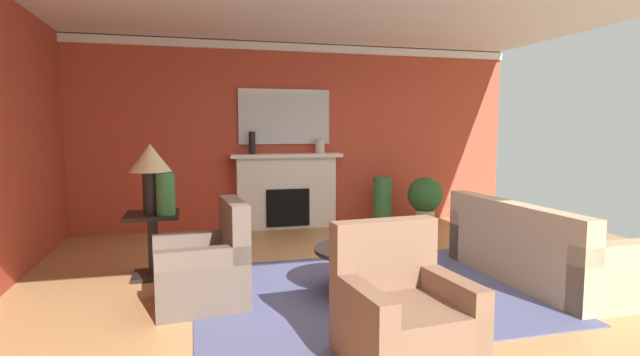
% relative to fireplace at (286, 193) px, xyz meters
% --- Properties ---
extents(ground_plane, '(9.05, 9.05, 0.00)m').
position_rel_fireplace_xyz_m(ground_plane, '(0.20, -3.02, -0.57)').
color(ground_plane, tan).
extents(wall_fireplace, '(7.56, 0.12, 2.99)m').
position_rel_fireplace_xyz_m(wall_fireplace, '(0.20, 0.21, 0.92)').
color(wall_fireplace, '#B7422D').
rests_on(wall_fireplace, ground_plane).
extents(crown_moulding, '(7.56, 0.08, 0.12)m').
position_rel_fireplace_xyz_m(crown_moulding, '(0.20, 0.13, 2.33)').
color(crown_moulding, white).
extents(area_rug, '(3.29, 2.65, 0.01)m').
position_rel_fireplace_xyz_m(area_rug, '(0.15, -3.31, -0.57)').
color(area_rug, '#4C517A').
rests_on(area_rug, ground_plane).
extents(fireplace, '(1.80, 0.35, 1.21)m').
position_rel_fireplace_xyz_m(fireplace, '(0.00, 0.00, 0.00)').
color(fireplace, white).
rests_on(fireplace, ground_plane).
extents(mantel_mirror, '(1.49, 0.04, 0.88)m').
position_rel_fireplace_xyz_m(mantel_mirror, '(-0.00, 0.12, 1.23)').
color(mantel_mirror, silver).
extents(sofa, '(0.95, 2.12, 0.85)m').
position_rel_fireplace_xyz_m(sofa, '(2.03, -3.42, -0.27)').
color(sofa, tan).
rests_on(sofa, ground_plane).
extents(armchair_near_window, '(0.87, 0.87, 0.95)m').
position_rel_fireplace_xyz_m(armchair_near_window, '(-1.38, -3.23, -0.27)').
color(armchair_near_window, brown).
rests_on(armchair_near_window, ground_plane).
extents(armchair_facing_fireplace, '(0.87, 0.87, 0.95)m').
position_rel_fireplace_xyz_m(armchair_facing_fireplace, '(-0.11, -4.75, -0.27)').
color(armchair_facing_fireplace, brown).
rests_on(armchair_facing_fireplace, ground_plane).
extents(coffee_table, '(1.00, 1.00, 0.45)m').
position_rel_fireplace_xyz_m(coffee_table, '(0.15, -3.31, -0.24)').
color(coffee_table, black).
rests_on(coffee_table, ground_plane).
extents(side_table, '(0.56, 0.56, 0.70)m').
position_rel_fireplace_xyz_m(side_table, '(-1.90, -2.25, -0.17)').
color(side_table, black).
rests_on(side_table, ground_plane).
extents(table_lamp, '(0.44, 0.44, 0.75)m').
position_rel_fireplace_xyz_m(table_lamp, '(-1.90, -2.25, 0.65)').
color(table_lamp, black).
rests_on(table_lamp, side_table).
extents(vase_mantel_right, '(0.15, 0.15, 0.22)m').
position_rel_fireplace_xyz_m(vase_mantel_right, '(0.55, -0.05, 0.75)').
color(vase_mantel_right, beige).
rests_on(vase_mantel_right, fireplace).
extents(vase_tall_corner, '(0.30, 0.30, 0.82)m').
position_rel_fireplace_xyz_m(vase_tall_corner, '(1.55, -0.30, -0.16)').
color(vase_tall_corner, '#33703D').
rests_on(vase_tall_corner, ground_plane).
extents(vase_mantel_left, '(0.10, 0.10, 0.36)m').
position_rel_fireplace_xyz_m(vase_mantel_left, '(-0.55, -0.05, 0.82)').
color(vase_mantel_left, black).
rests_on(vase_mantel_left, fireplace).
extents(vase_on_side_table, '(0.19, 0.19, 0.44)m').
position_rel_fireplace_xyz_m(vase_on_side_table, '(-1.75, -2.37, 0.35)').
color(vase_on_side_table, '#33703D').
rests_on(vase_on_side_table, side_table).
extents(book_red_cover, '(0.31, 0.28, 0.04)m').
position_rel_fireplace_xyz_m(book_red_cover, '(0.09, -3.34, -0.10)').
color(book_red_cover, navy).
rests_on(book_red_cover, coffee_table).
extents(potted_plant, '(0.56, 0.56, 0.83)m').
position_rel_fireplace_xyz_m(potted_plant, '(2.15, -0.63, -0.08)').
color(potted_plant, '#BCB29E').
rests_on(potted_plant, ground_plane).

